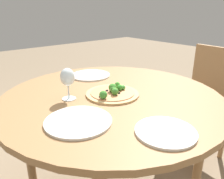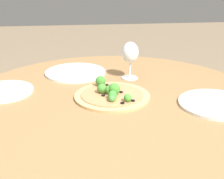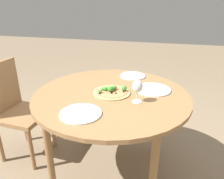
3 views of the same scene
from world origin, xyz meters
The scene contains 8 objects.
ground_plane centered at (0.00, 0.00, 0.00)m, with size 12.00×12.00×0.00m, color #847056.
dining_table centered at (0.00, 0.00, 0.68)m, with size 1.15×1.15×0.76m.
chair centered at (-0.90, 0.07, 0.49)m, with size 0.43×0.43×0.91m.
pizza centered at (0.00, 0.01, 0.77)m, with size 0.28×0.28×0.06m.
wine_glass centered at (0.20, -0.09, 0.87)m, with size 0.07×0.07×0.16m.
plate_near centered at (0.10, 0.41, 0.77)m, with size 0.22×0.22×0.01m.
plate_far centered at (-0.11, -0.34, 0.77)m, with size 0.26×0.26×0.01m.
plate_side centered at (0.29, 0.14, 0.77)m, with size 0.27×0.27×0.01m.
Camera 3 is at (0.35, -1.43, 1.42)m, focal length 35.00 mm.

